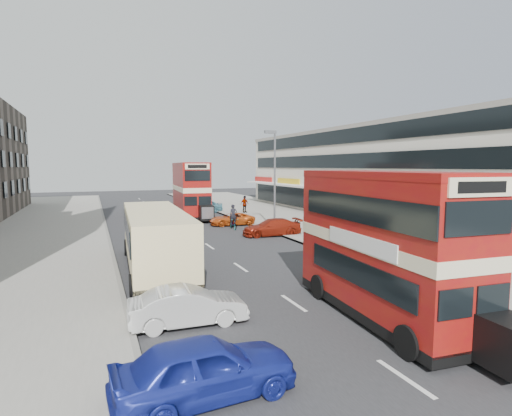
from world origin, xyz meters
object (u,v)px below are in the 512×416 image
car_left_near (205,368)px  car_left_front (188,306)px  street_lamp (274,173)px  car_right_a (272,227)px  cyclist (233,221)px  pedestrian_far (245,204)px  car_right_b (232,219)px  pedestrian_near (319,224)px  coach (155,238)px  car_right_c (204,206)px  bus_second (191,190)px  bus_main (384,245)px

car_left_near → car_left_front: size_ratio=1.09×
street_lamp → car_right_a: bearing=-118.7°
car_left_near → car_right_a: (10.37, 19.11, -0.07)m
cyclist → pedestrian_far: bearing=67.4°
car_right_b → pedestrian_far: 8.81m
car_right_b → pedestrian_near: (3.63, -8.97, 0.57)m
car_left_near → pedestrian_far: 35.83m
pedestrian_far → coach: bearing=-140.7°
car_left_front → car_right_c: 32.81m
car_right_b → pedestrian_near: 9.70m
bus_second → bus_main: bearing=93.8°
bus_second → coach: (-6.63, -20.61, -1.19)m
car_left_near → car_right_b: bearing=-23.3°
street_lamp → car_right_b: size_ratio=2.01×
bus_second → car_right_b: 7.81m
car_left_near → pedestrian_far: (13.46, 33.21, 0.37)m
car_right_a → pedestrian_near: bearing=50.6°
car_left_near → car_right_a: size_ratio=0.94×
bus_main → coach: 11.55m
car_right_a → cyclist: (-1.68, 4.12, 0.05)m
coach → car_right_c: 25.53m
car_right_a → car_right_b: bearing=-164.4°
bus_main → cyclist: bus_main is taller
coach → car_right_b: bearing=60.0°
car_right_b → pedestrian_far: size_ratio=2.15×
pedestrian_far → cyclist: (-4.76, -9.98, -0.38)m
car_left_front → car_right_a: 17.69m
street_lamp → car_right_b: bearing=114.4°
car_right_c → pedestrian_far: 4.84m
bus_second → car_right_b: bearing=110.2°
pedestrian_near → car_left_front: bearing=2.7°
street_lamp → car_right_c: size_ratio=1.90×
street_lamp → coach: bearing=-140.2°
car_left_near → car_left_front: bearing=-10.9°
car_right_b → car_right_c: 10.50m
bus_main → pedestrian_near: bearing=-108.5°
car_right_a → pedestrian_far: bearing=173.8°
bus_main → pedestrian_near: size_ratio=4.66×
car_left_near → car_right_b: (9.32, 25.45, -0.16)m
pedestrian_far → bus_main: bearing=-121.4°
street_lamp → pedestrian_near: 5.98m
car_left_near → car_right_c: size_ratio=0.99×
car_left_near → pedestrian_near: 20.96m
car_left_front → coach: bearing=2.3°
bus_second → pedestrian_near: 17.21m
bus_main → car_right_c: bus_main is taller
car_left_front → cyclist: 20.52m
car_left_front → pedestrian_far: size_ratio=2.08×
coach → pedestrian_far: size_ratio=5.81×
pedestrian_far → pedestrian_near: bearing=-111.3°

